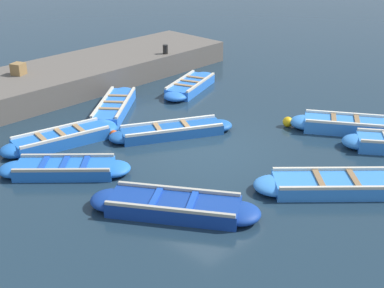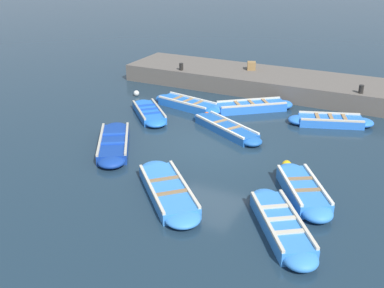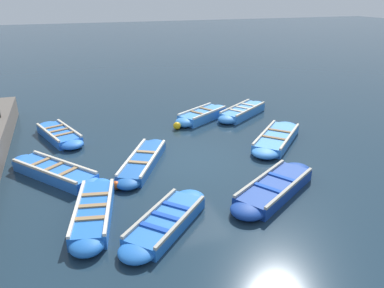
{
  "view_description": "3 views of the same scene",
  "coord_description": "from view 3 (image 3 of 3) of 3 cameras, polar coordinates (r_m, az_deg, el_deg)",
  "views": [
    {
      "loc": [
        8.78,
        -9.83,
        6.12
      ],
      "look_at": [
        0.09,
        -0.7,
        0.46
      ],
      "focal_mm": 50.0,
      "sensor_mm": 36.0,
      "label": 1
    },
    {
      "loc": [
        13.21,
        5.92,
        6.51
      ],
      "look_at": [
        0.61,
        -0.34,
        0.24
      ],
      "focal_mm": 42.0,
      "sensor_mm": 36.0,
      "label": 2
    },
    {
      "loc": [
        -3.52,
        -10.75,
        5.23
      ],
      "look_at": [
        0.49,
        0.86,
        0.19
      ],
      "focal_mm": 35.0,
      "sensor_mm": 36.0,
      "label": 3
    }
  ],
  "objects": [
    {
      "name": "boat_alongside",
      "position": [
        15.1,
        -19.59,
        1.38
      ],
      "size": [
        1.88,
        3.38,
        0.38
      ],
      "color": "blue",
      "rests_on": "ground"
    },
    {
      "name": "ground_plane",
      "position": [
        12.46,
        -0.83,
        -2.49
      ],
      "size": [
        120.0,
        120.0,
        0.0
      ],
      "primitive_type": "plane",
      "color": "#1C303F"
    },
    {
      "name": "buoy_yellow_far",
      "position": [
        15.19,
        -2.31,
        2.79
      ],
      "size": [
        0.31,
        0.31,
        0.31
      ],
      "primitive_type": "sphere",
      "color": "#EAB214",
      "rests_on": "ground"
    },
    {
      "name": "boat_drifting",
      "position": [
        14.2,
        12.77,
        0.83
      ],
      "size": [
        3.41,
        3.37,
        0.38
      ],
      "color": "#3884E0",
      "rests_on": "ground"
    },
    {
      "name": "boat_stern_in",
      "position": [
        10.67,
        12.47,
        -6.56
      ],
      "size": [
        3.66,
        2.77,
        0.39
      ],
      "color": "navy",
      "rests_on": "ground"
    },
    {
      "name": "boat_mid_row",
      "position": [
        9.69,
        -14.75,
        -9.96
      ],
      "size": [
        1.44,
        3.5,
        0.4
      ],
      "color": "blue",
      "rests_on": "ground"
    },
    {
      "name": "boat_centre",
      "position": [
        12.13,
        -7.49,
        -2.63
      ],
      "size": [
        2.41,
        3.57,
        0.35
      ],
      "color": "#1E59AD",
      "rests_on": "ground"
    },
    {
      "name": "boat_outer_right",
      "position": [
        16.37,
        1.58,
        4.4
      ],
      "size": [
        3.14,
        2.36,
        0.44
      ],
      "color": "#3884E0",
      "rests_on": "ground"
    },
    {
      "name": "boat_inner_gap",
      "position": [
        9.09,
        -3.95,
        -11.73
      ],
      "size": [
        2.92,
        2.88,
        0.35
      ],
      "color": "blue",
      "rests_on": "ground"
    },
    {
      "name": "buoy_white_drifting",
      "position": [
        10.86,
        -11.53,
        -6.2
      ],
      "size": [
        0.25,
        0.25,
        0.25
      ],
      "primitive_type": "sphere",
      "color": "#E05119",
      "rests_on": "ground"
    },
    {
      "name": "boat_broadside",
      "position": [
        12.01,
        -20.22,
        -4.04
      ],
      "size": [
        2.9,
        3.37,
        0.41
      ],
      "color": "blue",
      "rests_on": "ground"
    },
    {
      "name": "boat_far_corner",
      "position": [
        17.06,
        7.74,
        4.91
      ],
      "size": [
        3.31,
        2.63,
        0.42
      ],
      "color": "#3884E0",
      "rests_on": "ground"
    }
  ]
}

